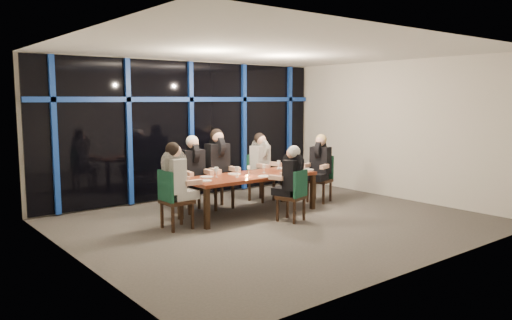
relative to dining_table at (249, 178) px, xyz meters
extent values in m
plane|color=#524D48|center=(0.00, -0.80, -0.68)|extent=(7.00, 7.00, 0.00)
cube|color=silver|center=(0.00, 2.20, 0.82)|extent=(7.00, 0.04, 3.00)
cube|color=silver|center=(0.00, -3.80, 0.82)|extent=(7.00, 0.04, 3.00)
cube|color=silver|center=(-3.50, -0.80, 0.82)|extent=(0.04, 6.00, 3.00)
cube|color=silver|center=(3.50, -0.80, 0.82)|extent=(0.04, 6.00, 3.00)
cube|color=white|center=(0.00, -0.80, 2.32)|extent=(7.00, 6.00, 0.04)
cube|color=black|center=(0.00, 2.14, 0.82)|extent=(6.86, 0.04, 2.94)
cube|color=navy|center=(-2.90, 2.09, 0.82)|extent=(0.10, 0.10, 2.94)
cube|color=navy|center=(-1.45, 2.09, 0.82)|extent=(0.10, 0.10, 2.94)
cube|color=navy|center=(0.00, 2.09, 0.82)|extent=(0.10, 0.10, 2.94)
cube|color=navy|center=(1.45, 2.09, 0.82)|extent=(0.10, 0.10, 2.94)
cube|color=navy|center=(2.90, 2.09, 0.82)|extent=(0.10, 0.10, 2.94)
cube|color=navy|center=(0.00, 2.09, 1.48)|extent=(6.86, 0.10, 0.10)
cube|color=#FF2D14|center=(1.10, 2.45, 1.47)|extent=(0.60, 0.05, 0.35)
cube|color=maroon|center=(0.00, 0.00, 0.04)|extent=(2.60, 1.00, 0.06)
cube|color=black|center=(-1.24, -0.44, -0.34)|extent=(0.08, 0.08, 0.69)
cube|color=black|center=(1.24, -0.44, -0.34)|extent=(0.08, 0.08, 0.69)
cube|color=black|center=(-1.24, 0.44, -0.34)|extent=(0.08, 0.08, 0.69)
cube|color=black|center=(1.24, 0.44, -0.34)|extent=(0.08, 0.08, 0.69)
cube|color=black|center=(-0.73, 0.80, -0.21)|extent=(0.52, 0.52, 0.06)
cube|color=#184F38|center=(-0.70, 1.00, 0.07)|extent=(0.47, 0.11, 0.52)
cube|color=black|center=(-0.94, 0.63, -0.46)|extent=(0.05, 0.05, 0.44)
cube|color=black|center=(-0.57, 0.59, -0.46)|extent=(0.05, 0.05, 0.44)
cube|color=black|center=(-0.89, 1.00, -0.46)|extent=(0.05, 0.05, 0.44)
cube|color=black|center=(-0.52, 0.96, -0.46)|extent=(0.05, 0.05, 0.44)
cube|color=black|center=(-0.17, 0.78, -0.18)|extent=(0.52, 0.52, 0.07)
cube|color=#184F38|center=(-0.16, 1.00, 0.12)|extent=(0.50, 0.07, 0.56)
cube|color=black|center=(-0.38, 0.59, -0.45)|extent=(0.05, 0.05, 0.47)
cube|color=black|center=(0.02, 0.57, -0.45)|extent=(0.05, 0.05, 0.47)
cube|color=black|center=(-0.36, 0.99, -0.45)|extent=(0.05, 0.05, 0.47)
cube|color=black|center=(0.04, 0.97, -0.45)|extent=(0.05, 0.05, 0.47)
cube|color=black|center=(0.96, 0.81, -0.22)|extent=(0.54, 0.54, 0.06)
cube|color=#184F38|center=(0.92, 1.01, 0.05)|extent=(0.46, 0.14, 0.51)
cube|color=black|center=(0.81, 0.60, -0.47)|extent=(0.05, 0.05, 0.43)
cube|color=black|center=(1.18, 0.67, -0.47)|extent=(0.05, 0.05, 0.43)
cube|color=black|center=(0.74, 0.96, -0.47)|extent=(0.05, 0.05, 0.43)
cube|color=black|center=(1.10, 1.03, -0.47)|extent=(0.05, 0.05, 0.43)
cube|color=black|center=(-1.62, -0.10, -0.22)|extent=(0.47, 0.47, 0.06)
cube|color=#184F38|center=(-1.82, -0.10, 0.06)|extent=(0.05, 0.46, 0.51)
cube|color=black|center=(-1.43, -0.29, -0.47)|extent=(0.04, 0.04, 0.43)
cube|color=black|center=(-1.43, 0.08, -0.47)|extent=(0.04, 0.04, 0.43)
cube|color=black|center=(-1.80, -0.29, -0.47)|extent=(0.04, 0.04, 0.43)
cube|color=black|center=(-1.80, 0.08, -0.47)|extent=(0.04, 0.04, 0.43)
cube|color=black|center=(1.84, -0.03, -0.23)|extent=(0.58, 0.58, 0.06)
cube|color=#184F38|center=(2.03, 0.03, 0.04)|extent=(0.20, 0.44, 0.50)
cube|color=black|center=(1.61, 0.07, -0.47)|extent=(0.05, 0.05, 0.42)
cube|color=black|center=(1.73, -0.27, -0.47)|extent=(0.05, 0.05, 0.42)
cube|color=black|center=(1.95, 0.20, -0.47)|extent=(0.05, 0.05, 0.42)
cube|color=black|center=(2.07, -0.14, -0.47)|extent=(0.05, 0.05, 0.42)
cube|color=black|center=(0.25, -0.89, -0.25)|extent=(0.54, 0.54, 0.06)
cube|color=#184F38|center=(0.30, -1.08, 0.00)|extent=(0.42, 0.17, 0.48)
cube|color=black|center=(0.36, -0.68, -0.48)|extent=(0.05, 0.05, 0.40)
cube|color=black|center=(0.03, -0.78, -0.48)|extent=(0.05, 0.05, 0.40)
cube|color=black|center=(0.46, -1.01, -0.48)|extent=(0.05, 0.05, 0.40)
cube|color=black|center=(0.13, -1.11, -0.48)|extent=(0.05, 0.05, 0.40)
cube|color=black|center=(-0.74, 0.67, -0.11)|extent=(0.42, 0.48, 0.15)
cube|color=black|center=(-0.72, 0.84, 0.23)|extent=(0.44, 0.30, 0.58)
cylinder|color=black|center=(-0.72, 0.84, 0.46)|extent=(0.16, 0.45, 0.44)
sphere|color=tan|center=(-0.73, 0.82, 0.65)|extent=(0.22, 0.22, 0.22)
sphere|color=silver|center=(-0.72, 0.86, 0.68)|extent=(0.24, 0.24, 0.24)
cube|color=tan|center=(-0.96, 0.62, 0.11)|extent=(0.12, 0.32, 0.08)
cube|color=tan|center=(-0.55, 0.57, 0.11)|extent=(0.12, 0.32, 0.08)
cube|color=black|center=(-0.17, 0.65, -0.07)|extent=(0.42, 0.48, 0.16)
cube|color=black|center=(-0.17, 0.82, 0.30)|extent=(0.45, 0.28, 0.62)
cylinder|color=black|center=(-0.17, 0.82, 0.54)|extent=(0.13, 0.47, 0.47)
sphere|color=tan|center=(-0.17, 0.80, 0.74)|extent=(0.23, 0.23, 0.23)
sphere|color=black|center=(-0.17, 0.85, 0.78)|extent=(0.26, 0.26, 0.26)
cube|color=tan|center=(-0.40, 0.56, 0.11)|extent=(0.10, 0.34, 0.09)
cube|color=tan|center=(0.05, 0.55, 0.11)|extent=(0.10, 0.34, 0.09)
cube|color=black|center=(0.98, 0.69, -0.12)|extent=(0.44, 0.49, 0.14)
cube|color=black|center=(0.95, 0.85, 0.22)|extent=(0.45, 0.32, 0.57)
cylinder|color=black|center=(0.95, 0.85, 0.44)|extent=(0.18, 0.44, 0.43)
sphere|color=tan|center=(0.95, 0.83, 0.63)|extent=(0.21, 0.21, 0.21)
sphere|color=black|center=(0.95, 0.87, 0.66)|extent=(0.24, 0.24, 0.24)
cube|color=tan|center=(0.80, 0.57, 0.11)|extent=(0.14, 0.32, 0.08)
cube|color=tan|center=(1.20, 0.65, 0.11)|extent=(0.14, 0.32, 0.08)
cube|color=black|center=(-1.49, -0.10, -0.12)|extent=(0.43, 0.37, 0.14)
cube|color=black|center=(-1.66, -0.10, 0.22)|extent=(0.25, 0.41, 0.58)
cylinder|color=black|center=(-1.66, -0.10, 0.45)|extent=(0.43, 0.10, 0.43)
sphere|color=tan|center=(-1.64, -0.10, 0.64)|extent=(0.22, 0.22, 0.22)
sphere|color=black|center=(-1.68, -0.10, 0.67)|extent=(0.24, 0.24, 0.24)
cube|color=tan|center=(-1.41, -0.31, 0.11)|extent=(0.31, 0.08, 0.08)
cube|color=tan|center=(-1.41, 0.10, 0.11)|extent=(0.31, 0.08, 0.08)
cube|color=black|center=(1.73, -0.08, -0.13)|extent=(0.52, 0.48, 0.14)
cube|color=black|center=(1.88, -0.02, 0.20)|extent=(0.36, 0.46, 0.56)
cylinder|color=black|center=(1.88, -0.02, 0.42)|extent=(0.43, 0.24, 0.42)
sphere|color=tan|center=(1.86, -0.03, 0.61)|extent=(0.21, 0.21, 0.21)
sphere|color=tan|center=(1.90, -0.01, 0.64)|extent=(0.23, 0.23, 0.23)
cube|color=tan|center=(1.58, 0.09, 0.11)|extent=(0.31, 0.18, 0.08)
cube|color=tan|center=(1.72, -0.29, 0.11)|extent=(0.31, 0.18, 0.08)
cube|color=black|center=(0.21, -0.78, -0.16)|extent=(0.45, 0.48, 0.13)
cube|color=black|center=(0.26, -0.93, 0.16)|extent=(0.43, 0.33, 0.53)
cylinder|color=black|center=(0.26, -0.93, 0.37)|extent=(0.21, 0.41, 0.40)
sphere|color=tan|center=(0.25, -0.91, 0.54)|extent=(0.20, 0.20, 0.20)
sphere|color=silver|center=(0.26, -0.95, 0.57)|extent=(0.22, 0.22, 0.22)
cube|color=tan|center=(0.37, -0.66, 0.11)|extent=(0.16, 0.30, 0.08)
cube|color=tan|center=(0.01, -0.77, 0.11)|extent=(0.16, 0.30, 0.08)
cylinder|color=white|center=(-0.80, 0.24, 0.08)|extent=(0.24, 0.24, 0.01)
cylinder|color=white|center=(-0.19, 0.22, 0.08)|extent=(0.24, 0.24, 0.01)
cylinder|color=white|center=(1.07, 0.26, 0.08)|extent=(0.24, 0.24, 0.01)
cylinder|color=white|center=(-1.06, -0.10, 0.08)|extent=(0.24, 0.24, 0.01)
cylinder|color=white|center=(1.28, -0.22, 0.08)|extent=(0.24, 0.24, 0.01)
cylinder|color=white|center=(0.08, -0.36, 0.08)|extent=(0.24, 0.24, 0.01)
cylinder|color=black|center=(1.10, -0.09, 0.20)|extent=(0.08, 0.08, 0.26)
cylinder|color=black|center=(1.10, -0.09, 0.38)|extent=(0.03, 0.03, 0.10)
cylinder|color=silver|center=(1.10, -0.09, 0.20)|extent=(0.08, 0.08, 0.07)
cylinder|color=silver|center=(0.80, -0.26, 0.16)|extent=(0.10, 0.10, 0.19)
cylinder|color=silver|center=(0.86, -0.26, 0.18)|extent=(0.02, 0.02, 0.13)
cylinder|color=#F4A449|center=(-0.18, -0.15, 0.08)|extent=(0.05, 0.05, 0.03)
cylinder|color=silver|center=(-0.35, -0.09, 0.07)|extent=(0.07, 0.07, 0.01)
cylinder|color=silver|center=(-0.35, -0.09, 0.13)|extent=(0.01, 0.01, 0.11)
cylinder|color=silver|center=(-0.35, -0.09, 0.22)|extent=(0.08, 0.08, 0.08)
cylinder|color=silver|center=(0.03, 0.05, 0.07)|extent=(0.06, 0.06, 0.01)
cylinder|color=silver|center=(0.03, 0.05, 0.12)|extent=(0.01, 0.01, 0.09)
cylinder|color=silver|center=(0.03, 0.05, 0.20)|extent=(0.06, 0.06, 0.07)
cylinder|color=silver|center=(0.39, 0.04, 0.07)|extent=(0.06, 0.06, 0.01)
cylinder|color=silver|center=(0.39, 0.04, 0.12)|extent=(0.01, 0.01, 0.09)
cylinder|color=silver|center=(0.39, 0.04, 0.20)|extent=(0.06, 0.06, 0.06)
cylinder|color=silver|center=(-0.66, 0.12, 0.07)|extent=(0.07, 0.07, 0.01)
cylinder|color=silver|center=(-0.66, 0.12, 0.13)|extent=(0.01, 0.01, 0.11)
cylinder|color=silver|center=(-0.66, 0.12, 0.22)|extent=(0.07, 0.07, 0.08)
cylinder|color=silver|center=(0.92, 0.22, 0.07)|extent=(0.07, 0.07, 0.01)
cylinder|color=silver|center=(0.92, 0.22, 0.13)|extent=(0.01, 0.01, 0.10)
cylinder|color=silver|center=(0.92, 0.22, 0.21)|extent=(0.07, 0.07, 0.07)
camera|label=1|loc=(-5.67, -7.34, 1.49)|focal=35.00mm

